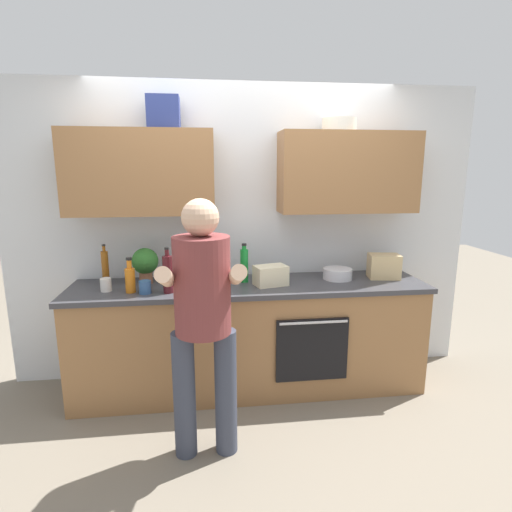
{
  "coord_description": "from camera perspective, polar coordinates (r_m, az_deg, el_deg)",
  "views": [
    {
      "loc": [
        -0.34,
        -3.12,
        1.79
      ],
      "look_at": [
        0.04,
        -0.1,
        1.15
      ],
      "focal_mm": 28.55,
      "sensor_mm": 36.0,
      "label": 1
    }
  ],
  "objects": [
    {
      "name": "person_standing",
      "position": [
        2.49,
        -7.45,
        -7.62
      ],
      "size": [
        0.49,
        0.45,
        1.64
      ],
      "color": "#383D4C",
      "rests_on": "ground"
    },
    {
      "name": "potted_herb",
      "position": [
        3.37,
        -15.26,
        -0.92
      ],
      "size": [
        0.21,
        0.21,
        0.29
      ],
      "color": "#9E6647",
      "rests_on": "counter"
    },
    {
      "name": "bottle_juice",
      "position": [
        3.16,
        -17.23,
        -3.04
      ],
      "size": [
        0.07,
        0.07,
        0.27
      ],
      "color": "orange",
      "rests_on": "counter"
    },
    {
      "name": "ground_plane",
      "position": [
        3.62,
        -0.82,
        -17.79
      ],
      "size": [
        12.0,
        12.0,
        0.0
      ],
      "primitive_type": "plane",
      "color": "#756B5B"
    },
    {
      "name": "grocery_bag_bread",
      "position": [
        3.59,
        17.48,
        -1.38
      ],
      "size": [
        0.28,
        0.22,
        0.2
      ],
      "primitive_type": "cube",
      "rotation": [
        0.0,
        0.0,
        -0.17
      ],
      "color": "tan",
      "rests_on": "counter"
    },
    {
      "name": "counter",
      "position": [
        3.42,
        -0.81,
        -11.21
      ],
      "size": [
        2.84,
        0.67,
        0.9
      ],
      "color": "olive",
      "rests_on": "ground"
    },
    {
      "name": "cup_tea",
      "position": [
        3.12,
        -15.29,
        -4.22
      ],
      "size": [
        0.09,
        0.09,
        0.1
      ],
      "primitive_type": "cylinder",
      "color": "#33598C",
      "rests_on": "counter"
    },
    {
      "name": "bottle_syrup",
      "position": [
        3.43,
        -20.37,
        -1.5
      ],
      "size": [
        0.05,
        0.05,
        0.33
      ],
      "color": "#8C4C14",
      "rests_on": "counter"
    },
    {
      "name": "mixing_bowl",
      "position": [
        3.48,
        11.34,
        -2.45
      ],
      "size": [
        0.24,
        0.24,
        0.09
      ],
      "primitive_type": "cylinder",
      "color": "silver",
      "rests_on": "counter"
    },
    {
      "name": "grocery_bag_rice",
      "position": [
        3.22,
        2.06,
        -2.75
      ],
      "size": [
        0.28,
        0.22,
        0.16
      ],
      "primitive_type": "cube",
      "rotation": [
        0.0,
        0.0,
        0.26
      ],
      "color": "beige",
      "rests_on": "counter"
    },
    {
      "name": "bottle_wine",
      "position": [
        3.07,
        -12.25,
        -2.42
      ],
      "size": [
        0.07,
        0.07,
        0.34
      ],
      "color": "#471419",
      "rests_on": "counter"
    },
    {
      "name": "knife_block",
      "position": [
        3.13,
        -5.58,
        -2.8
      ],
      "size": [
        0.1,
        0.14,
        0.26
      ],
      "color": "brown",
      "rests_on": "counter"
    },
    {
      "name": "bottle_hotsauce",
      "position": [
        3.23,
        -10.23,
        -2.77
      ],
      "size": [
        0.06,
        0.06,
        0.22
      ],
      "color": "red",
      "rests_on": "counter"
    },
    {
      "name": "bottle_soda",
      "position": [
        3.3,
        -1.66,
        -1.24
      ],
      "size": [
        0.07,
        0.07,
        0.32
      ],
      "color": "#198C33",
      "rests_on": "counter"
    },
    {
      "name": "cup_coffee",
      "position": [
        3.27,
        -20.28,
        -3.8
      ],
      "size": [
        0.08,
        0.08,
        0.1
      ],
      "primitive_type": "cylinder",
      "color": "white",
      "rests_on": "counter"
    },
    {
      "name": "back_wall_unit",
      "position": [
        3.43,
        -1.43,
        6.9
      ],
      "size": [
        4.0,
        0.38,
        2.5
      ],
      "color": "silver",
      "rests_on": "ground"
    }
  ]
}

